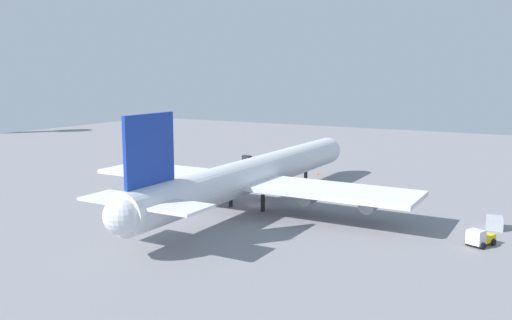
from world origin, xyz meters
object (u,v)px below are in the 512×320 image
fuel_truck (250,160)px  safety_cone_nose (317,173)px  catering_truck (480,238)px  cargo_container_fore (495,223)px  cargo_airplane (254,174)px

fuel_truck → safety_cone_nose: bearing=-103.9°
safety_cone_nose → catering_truck: bearing=-133.5°
fuel_truck → cargo_container_fore: bearing=-118.2°
safety_cone_nose → cargo_container_fore: bearing=-124.5°
catering_truck → safety_cone_nose: 52.74m
cargo_airplane → cargo_container_fore: (4.97, -37.11, -4.56)m
cargo_airplane → safety_cone_nose: cargo_airplane is taller
cargo_airplane → cargo_container_fore: cargo_airplane is taller
catering_truck → cargo_container_fore: (9.52, -0.81, -0.25)m
cargo_airplane → safety_cone_nose: bearing=3.5°
cargo_airplane → catering_truck: cargo_airplane is taller
cargo_airplane → safety_cone_nose: 32.22m
cargo_airplane → cargo_container_fore: bearing=-82.4°
fuel_truck → safety_cone_nose: (-5.01, -20.26, -0.72)m
catering_truck → safety_cone_nose: catering_truck is taller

